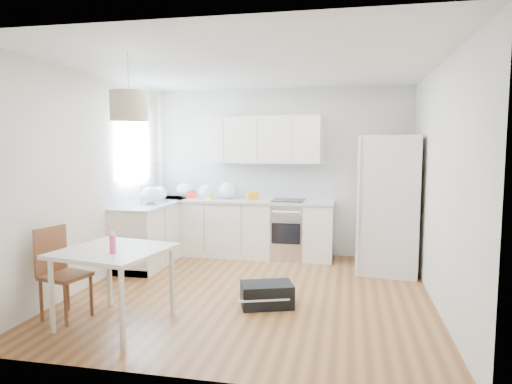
% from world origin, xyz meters
% --- Properties ---
extents(floor, '(4.20, 4.20, 0.00)m').
position_xyz_m(floor, '(0.00, 0.00, 0.00)').
color(floor, brown).
rests_on(floor, ground).
extents(ceiling, '(4.20, 4.20, 0.00)m').
position_xyz_m(ceiling, '(0.00, 0.00, 2.70)').
color(ceiling, white).
rests_on(ceiling, wall_back).
extents(wall_back, '(4.20, 0.00, 4.20)m').
position_xyz_m(wall_back, '(0.00, 2.10, 1.35)').
color(wall_back, beige).
rests_on(wall_back, floor).
extents(wall_left, '(0.00, 4.20, 4.20)m').
position_xyz_m(wall_left, '(-2.10, 0.00, 1.35)').
color(wall_left, beige).
rests_on(wall_left, floor).
extents(wall_right, '(0.00, 4.20, 4.20)m').
position_xyz_m(wall_right, '(2.10, 0.00, 1.35)').
color(wall_right, beige).
rests_on(wall_right, floor).
extents(window_glassblock, '(0.02, 1.00, 1.00)m').
position_xyz_m(window_glassblock, '(-2.09, 1.15, 1.75)').
color(window_glassblock, '#BFE0F9').
rests_on(window_glassblock, wall_left).
extents(cabinets_back, '(3.00, 0.60, 0.88)m').
position_xyz_m(cabinets_back, '(-0.60, 1.80, 0.44)').
color(cabinets_back, silver).
rests_on(cabinets_back, floor).
extents(cabinets_left, '(0.60, 1.80, 0.88)m').
position_xyz_m(cabinets_left, '(-1.80, 1.20, 0.44)').
color(cabinets_left, silver).
rests_on(cabinets_left, floor).
extents(counter_back, '(3.02, 0.64, 0.04)m').
position_xyz_m(counter_back, '(-0.60, 1.80, 0.90)').
color(counter_back, '#B4B7B9').
rests_on(counter_back, cabinets_back).
extents(counter_left, '(0.64, 1.82, 0.04)m').
position_xyz_m(counter_left, '(-1.80, 1.20, 0.90)').
color(counter_left, '#B4B7B9').
rests_on(counter_left, cabinets_left).
extents(backsplash_back, '(3.00, 0.01, 0.58)m').
position_xyz_m(backsplash_back, '(-0.60, 2.09, 1.21)').
color(backsplash_back, white).
rests_on(backsplash_back, wall_back).
extents(backsplash_left, '(0.01, 1.80, 0.58)m').
position_xyz_m(backsplash_left, '(-2.09, 1.20, 1.21)').
color(backsplash_left, white).
rests_on(backsplash_left, wall_left).
extents(upper_cabinets, '(1.70, 0.32, 0.75)m').
position_xyz_m(upper_cabinets, '(-0.15, 1.94, 1.88)').
color(upper_cabinets, silver).
rests_on(upper_cabinets, wall_back).
extents(range_oven, '(0.50, 0.61, 0.88)m').
position_xyz_m(range_oven, '(0.20, 1.80, 0.44)').
color(range_oven, silver).
rests_on(range_oven, floor).
extents(sink, '(0.50, 0.80, 0.16)m').
position_xyz_m(sink, '(-1.80, 1.15, 0.92)').
color(sink, silver).
rests_on(sink, counter_left).
extents(refrigerator, '(1.01, 1.05, 1.93)m').
position_xyz_m(refrigerator, '(1.70, 1.39, 0.96)').
color(refrigerator, silver).
rests_on(refrigerator, floor).
extents(dining_table, '(1.13, 1.13, 0.77)m').
position_xyz_m(dining_table, '(-1.15, -1.21, 0.68)').
color(dining_table, beige).
rests_on(dining_table, floor).
extents(dining_chair, '(0.48, 0.48, 0.95)m').
position_xyz_m(dining_chair, '(-1.72, -1.18, 0.47)').
color(dining_chair, '#522818').
rests_on(dining_chair, floor).
extents(drink_bottle, '(0.06, 0.06, 0.21)m').
position_xyz_m(drink_bottle, '(-1.07, -1.37, 0.87)').
color(drink_bottle, '#DA3C70').
rests_on(drink_bottle, dining_table).
extents(gym_bag, '(0.66, 0.54, 0.26)m').
position_xyz_m(gym_bag, '(0.25, -0.42, 0.13)').
color(gym_bag, black).
rests_on(gym_bag, floor).
extents(pendant_lamp, '(0.38, 0.38, 0.29)m').
position_xyz_m(pendant_lamp, '(-1.02, -1.07, 2.18)').
color(pendant_lamp, beige).
rests_on(pendant_lamp, ceiling).
extents(grocery_bag_a, '(0.27, 0.23, 0.25)m').
position_xyz_m(grocery_bag_a, '(-1.54, 1.83, 1.04)').
color(grocery_bag_a, white).
rests_on(grocery_bag_a, counter_back).
extents(grocery_bag_b, '(0.26, 0.22, 0.23)m').
position_xyz_m(grocery_bag_b, '(-1.14, 1.77, 1.04)').
color(grocery_bag_b, white).
rests_on(grocery_bag_b, counter_back).
extents(grocery_bag_c, '(0.30, 0.26, 0.27)m').
position_xyz_m(grocery_bag_c, '(-0.80, 1.87, 1.06)').
color(grocery_bag_c, white).
rests_on(grocery_bag_c, counter_back).
extents(grocery_bag_d, '(0.25, 0.21, 0.22)m').
position_xyz_m(grocery_bag_d, '(-1.81, 1.41, 1.03)').
color(grocery_bag_d, white).
rests_on(grocery_bag_d, counter_back).
extents(grocery_bag_e, '(0.28, 0.24, 0.25)m').
position_xyz_m(grocery_bag_e, '(-1.78, 1.03, 1.05)').
color(grocery_bag_e, white).
rests_on(grocery_bag_e, counter_left).
extents(snack_orange, '(0.21, 0.18, 0.12)m').
position_xyz_m(snack_orange, '(-0.38, 1.77, 0.98)').
color(snack_orange, orange).
rests_on(snack_orange, counter_back).
extents(snack_yellow, '(0.17, 0.13, 0.10)m').
position_xyz_m(snack_yellow, '(-1.10, 1.75, 0.97)').
color(snack_yellow, yellow).
rests_on(snack_yellow, counter_back).
extents(snack_red, '(0.20, 0.16, 0.12)m').
position_xyz_m(snack_red, '(-1.42, 1.81, 0.98)').
color(snack_red, red).
rests_on(snack_red, counter_back).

